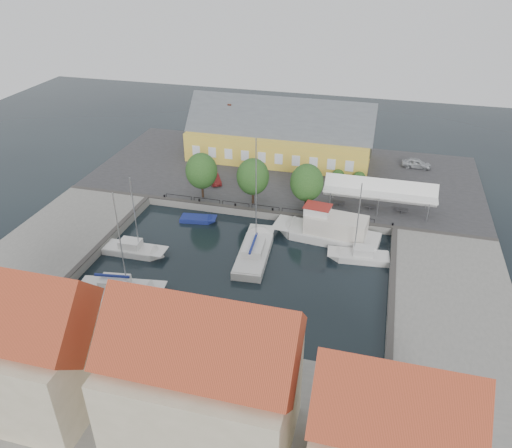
% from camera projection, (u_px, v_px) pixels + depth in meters
% --- Properties ---
extents(ground, '(140.00, 140.00, 0.00)m').
position_uv_depth(ground, '(242.00, 261.00, 55.88)').
color(ground, black).
rests_on(ground, ground).
extents(north_quay, '(56.00, 26.00, 1.00)m').
position_uv_depth(north_quay, '(285.00, 175.00, 74.89)').
color(north_quay, '#2D2D30').
rests_on(north_quay, ground).
extents(west_quay, '(12.00, 24.00, 1.00)m').
position_uv_depth(west_quay, '(59.00, 240.00, 58.81)').
color(west_quay, slate).
rests_on(west_quay, ground).
extents(east_quay, '(12.00, 24.00, 1.00)m').
position_uv_depth(east_quay, '(451.00, 300.00, 49.11)').
color(east_quay, slate).
rests_on(east_quay, ground).
extents(south_bank, '(56.00, 14.00, 1.00)m').
position_uv_depth(south_bank, '(166.00, 406.00, 38.05)').
color(south_bank, slate).
rests_on(south_bank, ground).
extents(quay_edge_fittings, '(56.00, 24.72, 0.40)m').
position_uv_depth(quay_edge_fittings, '(253.00, 232.00, 59.32)').
color(quay_edge_fittings, '#383533').
rests_on(quay_edge_fittings, north_quay).
extents(warehouse, '(28.56, 14.00, 9.55)m').
position_uv_depth(warehouse, '(276.00, 137.00, 77.98)').
color(warehouse, gold).
rests_on(warehouse, north_quay).
extents(tent_canopy, '(14.00, 4.00, 2.83)m').
position_uv_depth(tent_canopy, '(380.00, 191.00, 63.09)').
color(tent_canopy, white).
rests_on(tent_canopy, north_quay).
extents(quay_trees, '(18.20, 4.20, 6.30)m').
position_uv_depth(quay_trees, '(253.00, 177.00, 63.93)').
color(quay_trees, black).
rests_on(quay_trees, north_quay).
extents(car_silver, '(4.38, 2.04, 1.45)m').
position_uv_depth(car_silver, '(416.00, 163.00, 75.64)').
color(car_silver, '#ABAFB3').
rests_on(car_silver, north_quay).
extents(car_red, '(3.15, 3.94, 1.26)m').
position_uv_depth(car_red, '(214.00, 179.00, 71.14)').
color(car_red, '#5C1515').
rests_on(car_red, north_quay).
extents(center_sailboat, '(3.92, 10.90, 14.40)m').
position_uv_depth(center_sailboat, '(254.00, 254.00, 56.60)').
color(center_sailboat, silver).
rests_on(center_sailboat, ground).
extents(trawler, '(13.24, 5.21, 5.00)m').
position_uv_depth(trawler, '(330.00, 232.00, 59.51)').
color(trawler, silver).
rests_on(trawler, ground).
extents(east_boat_a, '(7.12, 2.93, 10.04)m').
position_uv_depth(east_boat_a, '(360.00, 257.00, 56.11)').
color(east_boat_a, silver).
rests_on(east_boat_a, ground).
extents(west_boat_c, '(7.50, 2.51, 10.18)m').
position_uv_depth(west_boat_c, '(134.00, 251.00, 57.26)').
color(west_boat_c, silver).
rests_on(west_boat_c, ground).
extents(west_boat_d, '(9.30, 3.97, 12.00)m').
position_uv_depth(west_boat_d, '(119.00, 289.00, 51.01)').
color(west_boat_d, silver).
rests_on(west_boat_d, ground).
extents(launch_sw, '(5.29, 3.40, 0.98)m').
position_uv_depth(launch_sw, '(90.00, 296.00, 50.42)').
color(launch_sw, silver).
rests_on(launch_sw, ground).
extents(launch_nw, '(4.82, 2.43, 0.88)m').
position_uv_depth(launch_nw, '(198.00, 220.00, 63.87)').
color(launch_nw, navy).
rests_on(launch_nw, ground).
extents(townhouses, '(36.30, 8.50, 12.00)m').
position_uv_depth(townhouses, '(172.00, 384.00, 33.09)').
color(townhouses, beige).
rests_on(townhouses, south_bank).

